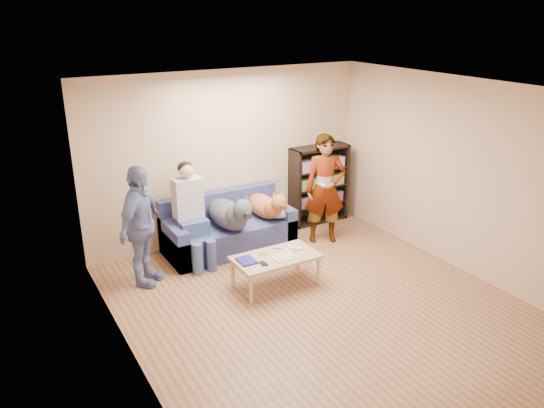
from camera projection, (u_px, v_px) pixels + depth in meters
ground at (321, 307)px, 6.44m from camera, size 5.00×5.00×0.00m
ceiling at (329, 91)px, 5.54m from camera, size 5.00×5.00×0.00m
wall_back at (229, 157)px, 8.02m from camera, size 4.50×0.00×4.50m
wall_front at (520, 309)px, 3.96m from camera, size 4.50×0.00×4.50m
wall_left at (128, 250)px, 4.93m from camera, size 0.00×5.00×5.00m
wall_right at (463, 177)px, 7.05m from camera, size 0.00×5.00×5.00m
blanket at (280, 212)px, 8.04m from camera, size 0.45×0.38×0.16m
person_standing_right at (325, 189)px, 8.01m from camera, size 0.73×0.63×1.68m
person_standing_left at (141, 227)px, 6.73m from camera, size 0.93×0.95×1.61m
held_controller at (322, 185)px, 7.70m from camera, size 0.05×0.12×0.03m
notebook_blue at (246, 261)px, 6.65m from camera, size 0.20×0.26×0.03m
papers at (283, 258)px, 6.75m from camera, size 0.26×0.20×0.02m
magazine at (284, 256)px, 6.77m from camera, size 0.22×0.17×0.01m
camera_silver at (263, 253)px, 6.84m from camera, size 0.11×0.06×0.05m
controller_a at (290, 247)px, 7.01m from camera, size 0.04×0.13×0.03m
controller_b at (299, 248)px, 6.99m from camera, size 0.09×0.06×0.03m
headphone_cup_a at (290, 253)px, 6.88m from camera, size 0.07×0.07×0.02m
headphone_cup_b at (287, 250)px, 6.94m from camera, size 0.07×0.07×0.02m
pen_orange at (281, 261)px, 6.66m from camera, size 0.13×0.06×0.01m
pen_black at (277, 249)px, 7.01m from camera, size 0.13×0.08×0.01m
wallet at (263, 264)px, 6.59m from camera, size 0.07×0.12×0.02m
sofa at (228, 231)px, 7.93m from camera, size 1.90×0.85×0.82m
person_seated at (191, 210)px, 7.37m from camera, size 0.40×0.73×1.47m
dog_gray at (230, 214)px, 7.57m from camera, size 0.44×1.26×0.64m
dog_tan at (266, 206)px, 7.98m from camera, size 0.37×1.15×0.54m
coffee_table at (276, 259)px, 6.82m from camera, size 1.10×0.60×0.42m
bookshelf at (318, 183)px, 8.83m from camera, size 1.00×0.34×1.30m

